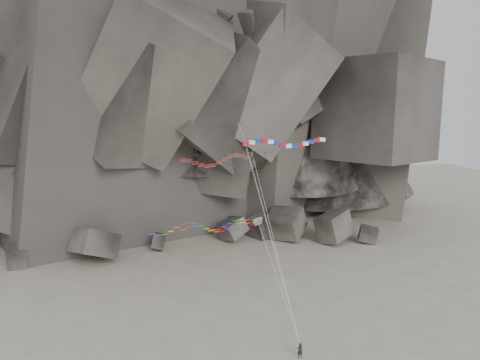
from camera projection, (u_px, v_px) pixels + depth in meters
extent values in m
plane|color=#A49984|center=(241.00, 333.00, 60.32)|extent=(260.00, 260.00, 0.00)
cube|color=#47423F|center=(368.00, 236.00, 97.17)|extent=(4.87, 4.49, 3.83)
cube|color=#47423F|center=(66.00, 238.00, 91.71)|extent=(7.91, 7.42, 7.32)
cube|color=#47423F|center=(57.00, 238.00, 89.13)|extent=(9.13, 10.35, 8.96)
cube|color=#47423F|center=(95.00, 251.00, 85.42)|extent=(9.87, 9.82, 7.61)
cube|color=#47423F|center=(159.00, 243.00, 92.69)|extent=(3.45, 3.34, 3.78)
cube|color=#47423F|center=(232.00, 234.00, 98.31)|extent=(7.23, 6.62, 5.69)
cube|color=#47423F|center=(18.00, 258.00, 83.19)|extent=(3.82, 4.72, 4.30)
cube|color=#47423F|center=(261.00, 229.00, 100.78)|extent=(6.26, 6.19, 5.06)
cube|color=#47423F|center=(334.00, 231.00, 97.17)|extent=(9.08, 7.68, 7.19)
cube|color=#47423F|center=(73.00, 248.00, 90.45)|extent=(5.39, 5.34, 3.08)
cube|color=#47423F|center=(285.00, 229.00, 99.31)|extent=(10.33, 10.12, 7.27)
cube|color=#47423F|center=(33.00, 251.00, 88.93)|extent=(5.52, 5.23, 4.32)
imported|color=black|center=(300.00, 349.00, 54.42)|extent=(0.75, 0.52, 2.08)
cylinder|color=silver|center=(276.00, 246.00, 55.58)|extent=(3.88, 7.56, 21.55)
cube|color=red|center=(246.00, 144.00, 60.15)|extent=(0.78, 0.52, 0.52)
cube|color=white|center=(252.00, 142.00, 60.27)|extent=(0.82, 0.52, 0.58)
cube|color=#0E379B|center=(258.00, 141.00, 60.37)|extent=(0.84, 0.52, 0.62)
cube|color=red|center=(264.00, 141.00, 60.45)|extent=(0.84, 0.52, 0.62)
cube|color=white|center=(270.00, 142.00, 60.56)|extent=(0.83, 0.52, 0.59)
cube|color=#0E379B|center=(277.00, 143.00, 60.70)|extent=(0.79, 0.52, 0.53)
cube|color=red|center=(283.00, 145.00, 60.89)|extent=(0.81, 0.52, 0.57)
cube|color=white|center=(288.00, 146.00, 61.12)|extent=(0.84, 0.52, 0.61)
cube|color=#0E379B|center=(294.00, 146.00, 61.37)|extent=(0.85, 0.52, 0.62)
cube|color=red|center=(300.00, 145.00, 61.63)|extent=(0.83, 0.52, 0.60)
cube|color=white|center=(305.00, 144.00, 61.89)|extent=(0.80, 0.52, 0.55)
cube|color=#0E379B|center=(311.00, 142.00, 62.13)|extent=(0.80, 0.52, 0.55)
cube|color=red|center=(316.00, 140.00, 62.33)|extent=(0.83, 0.52, 0.60)
cube|color=white|center=(322.00, 139.00, 62.51)|extent=(0.85, 0.52, 0.62)
cylinder|color=silver|center=(272.00, 239.00, 57.12)|extent=(3.80, 10.91, 22.35)
cube|color=#B8D50B|center=(257.00, 221.00, 56.25)|extent=(1.32, 0.97, 0.74)
cube|color=#0CB219|center=(258.00, 223.00, 56.13)|extent=(1.10, 0.76, 0.51)
cylinder|color=silver|center=(278.00, 281.00, 55.28)|extent=(3.74, 5.46, 13.65)
cube|color=red|center=(239.00, 124.00, 59.57)|extent=(0.54, 0.09, 0.34)
cube|color=#0E379B|center=(238.00, 124.00, 59.54)|extent=(0.20, 0.06, 0.35)
cylinder|color=silver|center=(268.00, 229.00, 56.94)|extent=(4.58, 11.17, 24.93)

